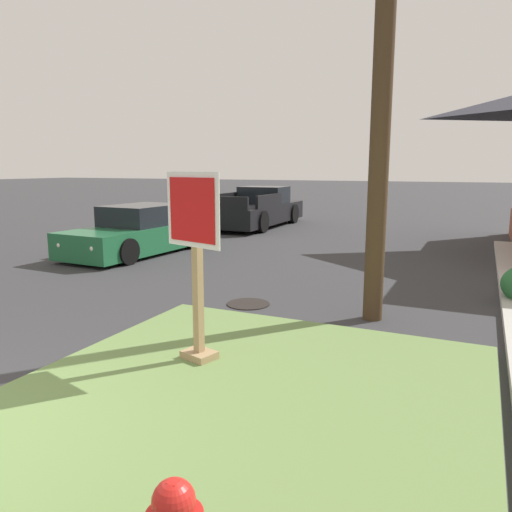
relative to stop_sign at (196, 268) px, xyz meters
name	(u,v)px	position (x,y,z in m)	size (l,w,h in m)	color
grass_corner_patch	(225,414)	(0.84, -0.93, -1.08)	(4.49, 5.50, 0.08)	#668447
stop_sign	(196,268)	(0.00, 0.00, 0.00)	(0.78, 0.37, 2.09)	#A3845B
manhole_cover	(248,304)	(-0.57, 2.49, -1.11)	(0.70, 0.70, 0.02)	black
parked_sedan_green	(139,233)	(-5.27, 5.71, -0.58)	(1.97, 4.30, 1.25)	#1E6038
pickup_truck_black	(257,210)	(-4.98, 12.44, -0.51)	(2.17, 5.46, 1.48)	black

